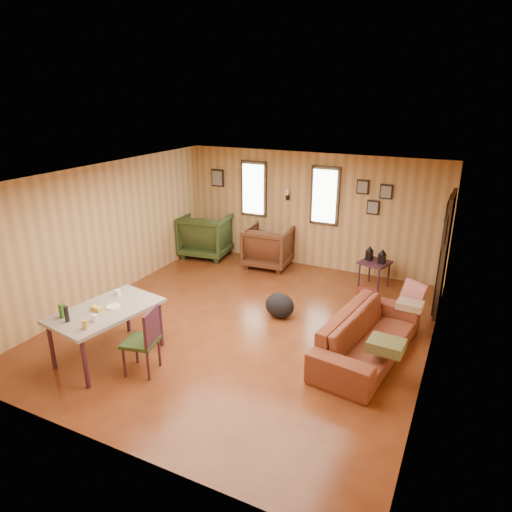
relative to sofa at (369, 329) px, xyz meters
The scene contains 11 objects.
room 1.99m from the sofa, 169.64° to the left, with size 5.54×6.04×2.44m.
sofa is the anchor object (origin of this frame).
recliner_brown 3.79m from the sofa, 136.02° to the left, with size 0.93×0.87×0.95m, color #4F2A17.
recliner_green 5.01m from the sofa, 148.32° to the left, with size 1.04×0.97×1.07m, color #2E3E1C.
end_table 4.39m from the sofa, 136.45° to the left, with size 0.66×0.63×0.66m.
side_table 2.52m from the sofa, 100.41° to the left, with size 0.62×0.62×0.80m.
cooler 1.88m from the sofa, 102.97° to the left, with size 0.38×0.33×0.22m.
backpack 1.68m from the sofa, 160.99° to the left, with size 0.60×0.54×0.42m.
sofa_pillows 0.49m from the sofa, 41.06° to the left, with size 0.52×1.91×0.39m.
dining_table 3.65m from the sofa, 153.73° to the right, with size 1.11×1.59×0.96m.
dining_chair 3.05m from the sofa, 146.70° to the right, with size 0.50×0.50×0.93m.
Camera 1 is at (3.01, -5.79, 3.55)m, focal length 32.00 mm.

